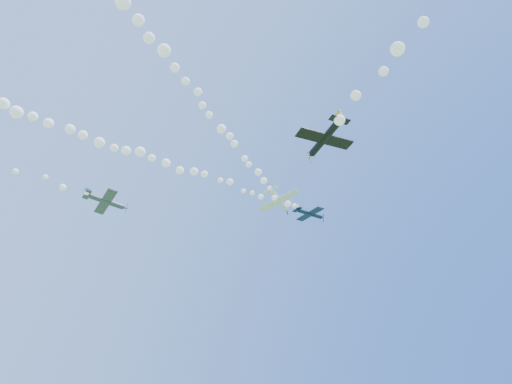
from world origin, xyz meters
TOP-DOWN VIEW (x-y plane):
  - plane_white at (14.16, 4.09)m, footprint 8.00×8.33m
  - smoke_trail_white at (-24.81, -12.47)m, footprint 73.71×33.02m
  - plane_navy at (19.81, 1.34)m, footprint 7.14×7.39m
  - smoke_trail_navy at (-22.02, 8.70)m, footprint 79.52×16.13m
  - plane_grey at (-17.19, 7.39)m, footprint 6.64×7.01m
  - plane_black at (-5.13, -24.43)m, footprint 7.00×6.66m

SIDE VIEW (x-z plane):
  - plane_black at x=-5.13m, z-range 35.15..37.24m
  - plane_grey at x=-17.19m, z-range 40.45..42.39m
  - smoke_trail_navy at x=-22.02m, z-range 51.81..54.60m
  - plane_navy at x=19.81m, z-range 52.33..54.50m
  - smoke_trail_white at x=-24.81m, z-range 53.72..57.07m
  - plane_white at x=14.16m, z-range 54.39..57.00m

